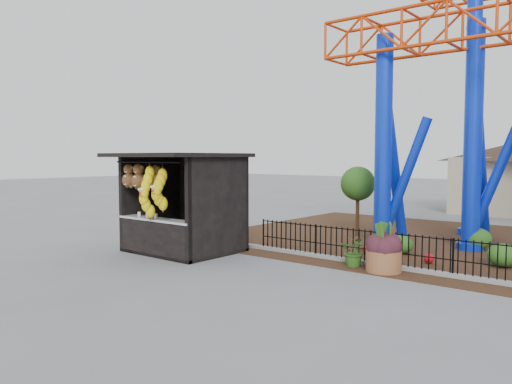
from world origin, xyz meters
The scene contains 9 objects.
ground centered at (0.00, 0.00, 0.00)m, with size 120.00×120.00×0.00m, color slate.
mulch_bed centered at (4.00, 8.00, 0.01)m, with size 18.00×12.00×0.02m, color #331E11.
curb centered at (4.00, 3.00, 0.06)m, with size 18.00×0.18×0.12m, color gray.
prize_booth centered at (-3.01, 0.90, 1.53)m, with size 3.50×3.40×3.12m.
picket_fence centered at (4.90, 3.00, 0.50)m, with size 12.20×0.06×1.00m, color black, non-canonical shape.
terracotta_planter centered at (3.19, 2.52, 0.29)m, with size 0.92×0.92×0.58m, color brown.
planter_foliage centered at (3.19, 2.52, 0.90)m, with size 0.70×0.70×0.64m, color #35151E.
potted_plant centered at (2.32, 2.58, 0.43)m, with size 0.77×0.66×0.85m, color #23581A.
landscaping centered at (4.99, 5.82, 0.32)m, with size 7.08×3.86×0.70m.
Camera 1 is at (8.74, -9.53, 3.00)m, focal length 35.00 mm.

